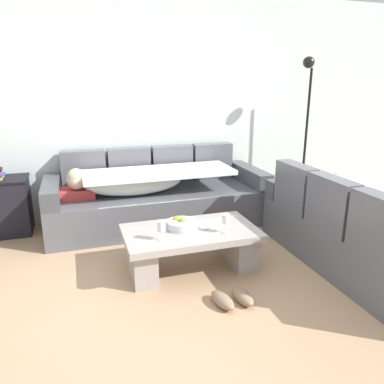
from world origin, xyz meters
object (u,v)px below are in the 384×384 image
Objects in this scene: coffee_table at (191,244)px; pair_of_shoes at (233,298)px; fruit_bowl at (182,224)px; wine_glass_near_right at (226,220)px; floor_lamp at (305,125)px; open_magazine at (212,224)px; wine_glass_near_left at (161,227)px; couch_near_window at (359,232)px; couch_along_wall at (154,198)px.

coffee_table is 3.66× the size of pair_of_shoes.
fruit_bowl is 0.83m from pair_of_shoes.
floor_lamp is at bearing 39.36° from wine_glass_near_right.
coffee_table is 4.29× the size of fruit_bowl.
floor_lamp reaches higher than open_magazine.
wine_glass_near_left is at bearing -155.43° from coffee_table.
wine_glass_near_left is at bearing 130.10° from pair_of_shoes.
open_magazine is at bearing 16.19° from coffee_table.
wine_glass_near_left is at bearing 81.02° from couch_near_window.
wine_glass_near_left is at bearing -148.83° from floor_lamp.
fruit_bowl is at bearing 72.83° from couch_near_window.
couch_near_window is 1.05× the size of floor_lamp.
open_magazine is 2.19m from floor_lamp.
coffee_table is at bearing 151.34° from wine_glass_near_right.
couch_near_window is at bearing -45.81° from couch_along_wall.
couch_along_wall is 7.76× the size of pair_of_shoes.
fruit_bowl is 1.00× the size of open_magazine.
coffee_table is (0.08, -1.19, -0.09)m from couch_along_wall.
couch_near_window reaches higher than open_magazine.
open_magazine is 0.14× the size of floor_lamp.
wine_glass_near_left is at bearing -99.51° from couch_along_wall.
fruit_bowl is at bearing 136.52° from coffee_table.
pair_of_shoes is (-1.81, -1.87, -1.07)m from floor_lamp.
open_magazine is (-0.04, 0.22, -0.11)m from wine_glass_near_right.
couch_near_window is 7.30× the size of fruit_bowl.
couch_along_wall is at bearing 90.58° from fruit_bowl.
wine_glass_near_left is 1.00× the size of wine_glass_near_right.
wine_glass_near_right is at bearing -28.66° from coffee_table.
couch_near_window is 7.30× the size of open_magazine.
coffee_table is 4.29× the size of open_magazine.
couch_near_window is 1.82m from wine_glass_near_left.
couch_along_wall is 15.30× the size of wine_glass_near_left.
wine_glass_near_right is 2.25m from floor_lamp.
couch_along_wall is 1.88m from pair_of_shoes.
coffee_table is 0.40m from wine_glass_near_right.
wine_glass_near_right is at bearing 77.50° from couch_near_window.
fruit_bowl is 0.32m from wine_glass_near_left.
couch_along_wall is 9.07× the size of open_magazine.
couch_along_wall is at bearing 104.61° from wine_glass_near_right.
couch_along_wall reaches higher than wine_glass_near_right.
wine_glass_near_right is at bearing -1.31° from wine_glass_near_left.
coffee_table is 0.42m from wine_glass_near_left.
couch_along_wall reaches higher than wine_glass_near_left.
floor_lamp is at bearing -15.37° from couch_near_window.
floor_lamp is 2.81m from pair_of_shoes.
wine_glass_near_left is (-0.23, -0.20, 0.08)m from fruit_bowl.
floor_lamp is at bearing 31.17° from wine_glass_near_left.
couch_along_wall is at bearing 80.49° from wine_glass_near_left.
pair_of_shoes is at bearing -105.41° from wine_glass_near_right.
couch_along_wall is 1.17m from open_magazine.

